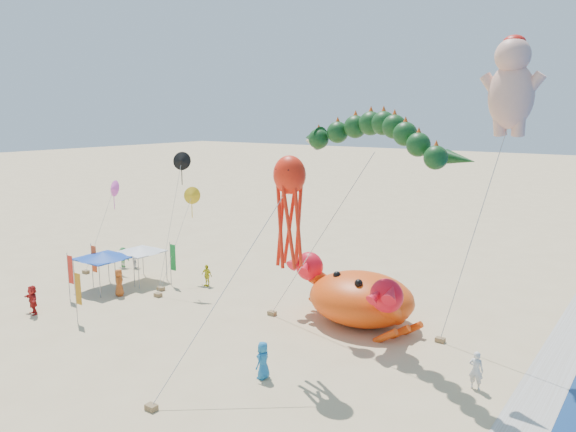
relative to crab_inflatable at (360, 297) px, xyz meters
The scene contains 11 objects.
ground 4.99m from the crab_inflatable, 107.77° to the right, with size 320.00×320.00×0.00m, color #D1B784.
foam_strip 11.60m from the crab_inflatable, 22.95° to the right, with size 320.00×320.00×0.00m, color silver.
crab_inflatable is the anchor object (origin of this frame).
dragon_kite 9.51m from the crab_inflatable, 53.13° to the right, with size 12.29×4.95×12.01m.
cherub_kite 14.17m from the crab_inflatable, ahead, with size 3.94×1.95×15.98m.
octopus_kite 9.40m from the crab_inflatable, 92.43° to the right, with size 3.25×7.83×10.36m.
canopy_blue 18.55m from the crab_inflatable, 166.26° to the right, with size 3.45×3.45×2.71m.
canopy_white 17.37m from the crab_inflatable, behind, with size 3.14×3.14×2.71m.
feather_flags 17.13m from the crab_inflatable, 160.88° to the right, with size 5.66×8.39×3.20m.
beachgoers 14.26m from the crab_inflatable, 159.82° to the right, with size 30.50×11.66×1.86m.
small_kites 17.60m from the crab_inflatable, behind, with size 9.47×5.38×9.67m.
Camera 1 is at (16.14, -23.70, 12.29)m, focal length 35.00 mm.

